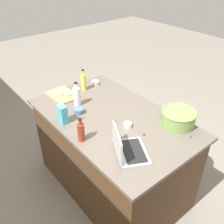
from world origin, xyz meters
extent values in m
plane|color=slate|center=(0.00, 0.00, 0.00)|extent=(12.00, 12.00, 0.00)
cube|color=#4C331E|center=(0.00, 0.00, 0.43)|extent=(1.52, 0.90, 0.87)
cube|color=#60564C|center=(0.00, 0.00, 0.89)|extent=(1.58, 0.96, 0.03)
cube|color=#B7B7BC|center=(-0.47, 0.19, 0.91)|extent=(0.38, 0.34, 0.02)
cube|color=black|center=(-0.48, 0.19, 0.92)|extent=(0.31, 0.27, 0.00)
cube|color=#B7B7BC|center=(-0.42, 0.30, 1.02)|extent=(0.27, 0.15, 0.20)
cube|color=silver|center=(-0.42, 0.29, 1.02)|extent=(0.24, 0.13, 0.18)
cylinder|color=#72934C|center=(-0.45, -0.37, 0.96)|extent=(0.29, 0.29, 0.12)
cylinder|color=black|center=(-0.45, -0.37, 0.97)|extent=(0.24, 0.24, 0.11)
torus|color=#72934C|center=(-0.45, -0.37, 1.02)|extent=(0.30, 0.30, 0.02)
cylinder|color=white|center=(0.38, 0.13, 0.99)|extent=(0.07, 0.07, 0.18)
cylinder|color=white|center=(0.38, 0.13, 1.11)|extent=(0.03, 0.03, 0.05)
cylinder|color=black|center=(0.38, 0.13, 1.14)|extent=(0.03, 0.03, 0.01)
cylinder|color=maroon|center=(-0.11, 0.40, 0.98)|extent=(0.06, 0.06, 0.15)
cylinder|color=maroon|center=(-0.11, 0.40, 1.08)|extent=(0.02, 0.02, 0.04)
cylinder|color=black|center=(-0.11, 0.40, 1.10)|extent=(0.03, 0.03, 0.01)
cylinder|color=#DBC64C|center=(0.61, -0.10, 0.99)|extent=(0.06, 0.06, 0.18)
cylinder|color=#DBC64C|center=(0.61, -0.10, 1.10)|extent=(0.02, 0.02, 0.05)
cylinder|color=black|center=(0.61, -0.10, 1.13)|extent=(0.03, 0.03, 0.01)
cube|color=tan|center=(0.63, 0.16, 0.91)|extent=(0.33, 0.24, 0.02)
cube|color=#F4E58C|center=(0.59, 0.13, 0.94)|extent=(0.11, 0.05, 0.04)
cube|color=#F4E58C|center=(0.66, 0.18, 0.94)|extent=(0.11, 0.05, 0.04)
cylinder|color=slate|center=(0.25, 0.20, 0.92)|extent=(0.09, 0.09, 0.05)
cylinder|color=beige|center=(0.63, -0.27, 0.92)|extent=(0.08, 0.08, 0.04)
cylinder|color=white|center=(-0.21, -0.01, 0.92)|extent=(0.07, 0.07, 0.04)
cube|color=#4CA5CC|center=(0.20, 0.39, 0.99)|extent=(0.09, 0.06, 0.17)
sphere|color=orange|center=(0.15, 0.22, 0.91)|extent=(0.02, 0.02, 0.02)
sphere|color=#CC3399|center=(0.34, 0.19, 0.91)|extent=(0.02, 0.02, 0.02)
sphere|color=red|center=(-0.38, -0.03, 0.91)|extent=(0.02, 0.02, 0.02)
sphere|color=yellow|center=(-0.32, 0.22, 0.91)|extent=(0.02, 0.02, 0.02)
sphere|color=#CC3399|center=(-0.06, 0.03, 0.91)|extent=(0.02, 0.02, 0.02)
sphere|color=blue|center=(-0.64, -0.31, 0.91)|extent=(0.02, 0.02, 0.02)
sphere|color=blue|center=(0.39, 0.33, 0.91)|extent=(0.01, 0.01, 0.01)
sphere|color=yellow|center=(-0.35, -0.27, 0.91)|extent=(0.01, 0.01, 0.01)
camera|label=1|loc=(-1.47, 1.20, 2.18)|focal=39.85mm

